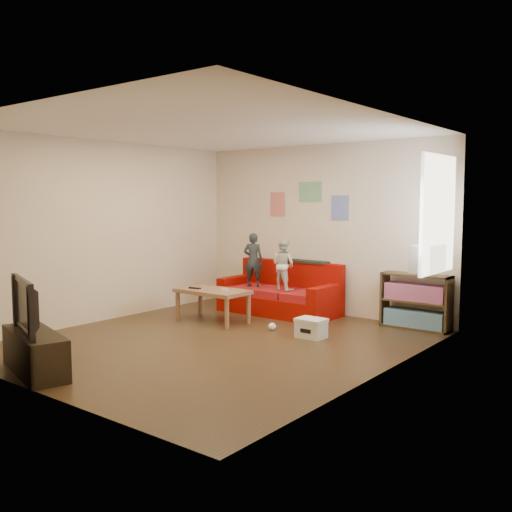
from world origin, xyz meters
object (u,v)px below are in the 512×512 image
Objects in this scene: child_b at (283,265)px; television at (33,305)px; sofa at (281,295)px; file_box at (311,328)px; child_a at (253,260)px; tv_stand at (35,353)px; coffee_table at (213,294)px; bookshelf at (416,304)px.

television is at bearing 90.35° from child_b.
file_box is (1.29, -1.14, -0.15)m from sofa.
child_b is at bearing -48.26° from sofa.
child_b is 0.80× the size of television.
child_a is 4.08m from television.
tv_stand is (-0.32, -4.07, -0.59)m from child_b.
sofa is 1.28m from coffee_table.
child_b is at bearing 105.80° from television.
television is at bearing -85.47° from coffee_table.
tv_stand is at bearing -115.32° from file_box.
coffee_table is 3.06m from television.
child_b reaches higher than file_box.
child_b is at bearing -168.78° from bookshelf.
child_a is at bearing -171.31° from bookshelf.
child_a is at bearing 150.77° from file_box.
file_box is at bearing 80.92° from tv_stand.
child_b reaches higher than sofa.
coffee_table is at bearing 67.65° from child_a.
sofa is at bearing 103.95° from tv_stand.
child_b reaches higher than television.
bookshelf is at bearing 57.74° from file_box.
child_a reaches higher than coffee_table.
tv_stand is 0.51m from television.
tv_stand is at bearing -85.47° from coffee_table.
bookshelf reaches higher than tv_stand.
child_a is at bearing 4.81° from child_b.
bookshelf is (2.57, 1.43, -0.07)m from coffee_table.
tv_stand is at bearing 69.32° from child_a.
bookshelf reaches higher than coffee_table.
television reaches higher than tv_stand.
coffee_table is 2.95m from bookshelf.
child_b is at bearing 155.35° from child_a.
bookshelf reaches higher than file_box.
child_a reaches higher than sofa.
tv_stand is (0.24, -3.04, -0.20)m from coffee_table.
child_b is 1.24m from coffee_table.
coffee_table is at bearing 114.79° from television.
child_a is 0.88× the size of television.
sofa is 4.24m from tv_stand.
tv_stand is at bearing -117.55° from bookshelf.
coffee_table is (-0.56, -1.03, -0.39)m from child_b.
file_box is (1.15, -0.98, -0.68)m from child_b.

